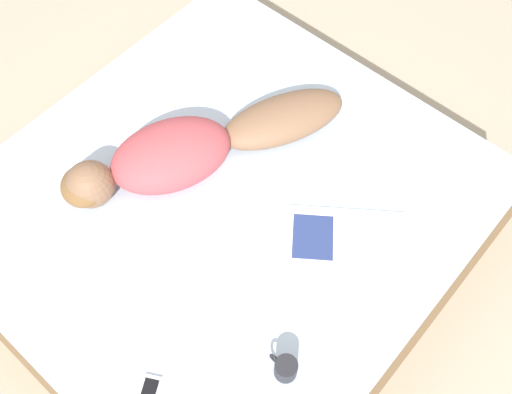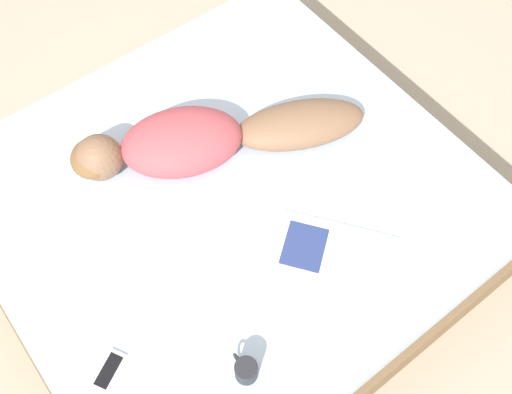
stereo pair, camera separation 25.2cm
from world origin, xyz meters
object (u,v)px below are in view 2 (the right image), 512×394
open_magazine (334,254)px  cell_phone (109,371)px  person (204,139)px  coffee_mug (246,370)px

open_magazine → cell_phone: (0.15, 0.97, 0.00)m
open_magazine → cell_phone: size_ratio=3.51×
person → cell_phone: person is taller
person → coffee_mug: bearing=178.3°
person → open_magazine: 0.75m
open_magazine → coffee_mug: size_ratio=4.88×
open_magazine → cell_phone: bearing=44.6°
person → cell_phone: (-0.59, 0.85, -0.09)m
person → open_magazine: person is taller
person → coffee_mug: (-0.90, 0.45, -0.05)m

